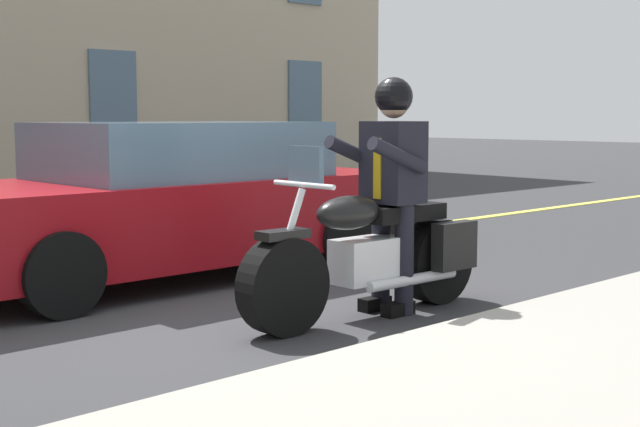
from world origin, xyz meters
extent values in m
plane|color=#333335|center=(0.00, 0.00, 0.00)|extent=(80.00, 80.00, 0.00)
cube|color=#E5DB4C|center=(0.00, -2.00, 0.01)|extent=(60.00, 0.16, 0.01)
cylinder|color=black|center=(0.26, 1.10, 0.33)|extent=(0.67, 0.22, 0.66)
cylinder|color=black|center=(-1.29, 1.15, 0.33)|extent=(0.67, 0.22, 0.66)
cube|color=silver|center=(-0.54, 1.13, 0.42)|extent=(0.57, 0.30, 0.32)
ellipsoid|color=black|center=(-0.34, 1.12, 0.78)|extent=(0.57, 0.30, 0.24)
cube|color=black|center=(-0.89, 1.14, 0.74)|extent=(0.71, 0.30, 0.12)
cube|color=black|center=(-1.23, 1.37, 0.48)|extent=(0.40, 0.13, 0.36)
cube|color=black|center=(-1.24, 0.93, 0.48)|extent=(0.40, 0.13, 0.36)
cylinder|color=silver|center=(0.24, 1.10, 0.60)|extent=(0.35, 0.06, 0.76)
cylinder|color=silver|center=(0.08, 1.11, 1.00)|extent=(0.06, 0.60, 0.04)
cube|color=black|center=(0.26, 1.10, 0.68)|extent=(0.37, 0.17, 0.06)
cylinder|color=silver|center=(-0.83, 1.30, 0.26)|extent=(0.90, 0.11, 0.08)
cube|color=slate|center=(0.06, 1.11, 1.12)|extent=(0.05, 0.32, 0.28)
cylinder|color=black|center=(-0.78, 1.25, 0.42)|extent=(0.14, 0.14, 0.84)
cube|color=black|center=(-0.72, 1.25, 0.05)|extent=(0.26, 0.12, 0.10)
cylinder|color=black|center=(-0.79, 1.01, 0.42)|extent=(0.14, 0.14, 0.84)
cube|color=black|center=(-0.73, 1.01, 0.05)|extent=(0.26, 0.12, 0.10)
cube|color=black|center=(-0.79, 1.13, 1.12)|extent=(0.33, 0.41, 0.60)
cube|color=#B28C14|center=(-0.63, 1.13, 1.08)|extent=(0.03, 0.07, 0.44)
cylinder|color=black|center=(-0.60, 1.35, 1.18)|extent=(0.55, 0.12, 0.28)
cylinder|color=black|center=(-0.62, 0.91, 1.18)|extent=(0.55, 0.12, 0.28)
sphere|color=tan|center=(-0.79, 1.13, 1.55)|extent=(0.22, 0.22, 0.22)
sphere|color=black|center=(-0.79, 1.13, 1.60)|extent=(0.28, 0.28, 0.28)
cube|color=maroon|center=(-0.35, -1.24, 0.55)|extent=(4.60, 1.80, 0.70)
cube|color=slate|center=(-0.55, -1.24, 1.10)|extent=(2.40, 1.60, 0.60)
cylinder|color=black|center=(1.10, -0.39, 0.32)|extent=(0.64, 0.22, 0.64)
cylinder|color=black|center=(-1.80, -0.39, 0.32)|extent=(0.64, 0.22, 0.64)
cylinder|color=black|center=(-1.80, -2.09, 0.32)|extent=(0.64, 0.22, 0.64)
cube|color=slate|center=(-11.08, -10.97, 2.00)|extent=(1.10, 0.06, 1.60)
cube|color=slate|center=(-5.62, -10.97, 2.00)|extent=(1.10, 0.06, 1.60)
camera|label=1|loc=(4.08, 5.45, 1.47)|focal=49.55mm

